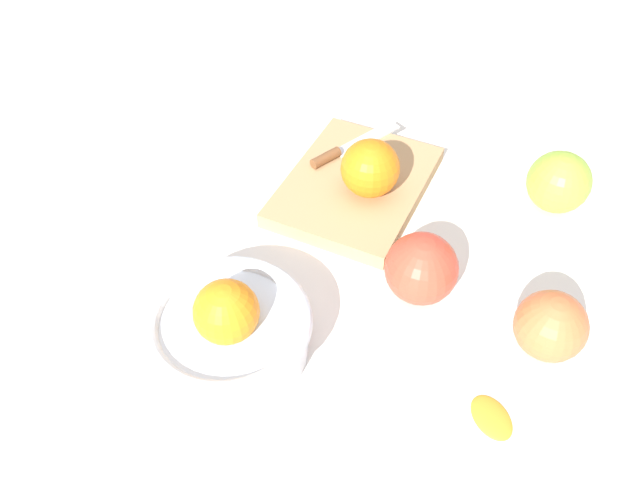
# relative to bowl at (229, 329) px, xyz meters

# --- Properties ---
(ground_plane) EXTENTS (2.40, 2.40, 0.00)m
(ground_plane) POSITION_rel_bowl_xyz_m (0.18, -0.12, -0.04)
(ground_plane) COLOR silver
(bowl) EXTENTS (0.18, 0.18, 0.10)m
(bowl) POSITION_rel_bowl_xyz_m (0.00, 0.00, 0.00)
(bowl) COLOR silver
(bowl) RESTS_ON ground_plane
(cutting_board) EXTENTS (0.26, 0.22, 0.02)m
(cutting_board) POSITION_rel_bowl_xyz_m (0.28, -0.08, -0.03)
(cutting_board) COLOR tan
(cutting_board) RESTS_ON ground_plane
(orange_on_board) EXTENTS (0.08, 0.08, 0.08)m
(orange_on_board) POSITION_rel_bowl_xyz_m (0.26, -0.10, 0.02)
(orange_on_board) COLOR orange
(orange_on_board) RESTS_ON cutting_board
(knife) EXTENTS (0.13, 0.11, 0.01)m
(knife) POSITION_rel_bowl_xyz_m (0.33, -0.05, -0.01)
(knife) COLOR silver
(knife) RESTS_ON cutting_board
(apple_front_right) EXTENTS (0.08, 0.08, 0.08)m
(apple_front_right) POSITION_rel_bowl_xyz_m (0.31, -0.34, 0.00)
(apple_front_right) COLOR #8EB738
(apple_front_right) RESTS_ON ground_plane
(apple_front_left) EXTENTS (0.08, 0.08, 0.08)m
(apple_front_left) POSITION_rel_bowl_xyz_m (0.08, -0.32, 0.00)
(apple_front_left) COLOR #CC6638
(apple_front_left) RESTS_ON ground_plane
(apple_front_left_2) EXTENTS (0.08, 0.08, 0.08)m
(apple_front_left_2) POSITION_rel_bowl_xyz_m (0.12, -0.18, 0.01)
(apple_front_left_2) COLOR #D6422D
(apple_front_left_2) RESTS_ON ground_plane
(citrus_peel) EXTENTS (0.06, 0.06, 0.01)m
(citrus_peel) POSITION_rel_bowl_xyz_m (-0.02, -0.28, -0.03)
(citrus_peel) COLOR orange
(citrus_peel) RESTS_ON ground_plane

